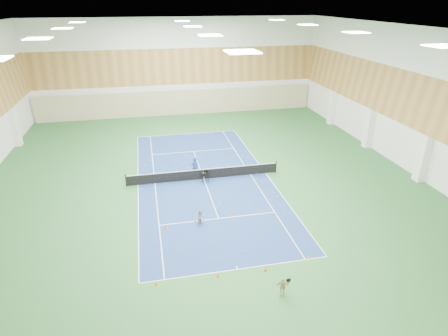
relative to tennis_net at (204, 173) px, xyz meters
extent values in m
plane|color=#295F2E|center=(0.00, 0.00, -0.55)|extent=(40.00, 40.00, 0.00)
cube|color=navy|center=(0.00, 0.00, -0.55)|extent=(10.97, 23.77, 0.01)
cube|color=#C6B793|center=(0.00, 19.75, 1.05)|extent=(35.40, 0.16, 3.20)
imported|color=navy|center=(-0.67, 0.60, 0.36)|extent=(0.78, 0.65, 1.83)
imported|color=gray|center=(-1.30, -6.88, 0.01)|extent=(0.68, 0.67, 1.11)
imported|color=tan|center=(1.77, -14.28, -0.01)|extent=(0.68, 0.43, 1.08)
cone|color=#EF440C|center=(-3.74, -6.83, -0.45)|extent=(0.19, 0.19, 0.21)
cone|color=#F9450D|center=(-1.63, -6.52, -0.44)|extent=(0.19, 0.19, 0.21)
cone|color=#E4460C|center=(1.08, -6.17, -0.42)|extent=(0.23, 0.23, 0.25)
cone|color=#F5610C|center=(3.13, -6.18, -0.44)|extent=(0.21, 0.21, 0.23)
cone|color=orange|center=(-4.57, -12.19, -0.43)|extent=(0.21, 0.21, 0.23)
cone|color=#FC450D|center=(-1.21, -12.25, -0.44)|extent=(0.20, 0.20, 0.22)
cone|color=#D5400B|center=(1.51, -12.34, -0.44)|extent=(0.21, 0.21, 0.23)
cone|color=orange|center=(4.43, -11.76, -0.43)|extent=(0.22, 0.22, 0.24)
camera|label=1|loc=(-4.28, -28.26, 13.50)|focal=30.00mm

